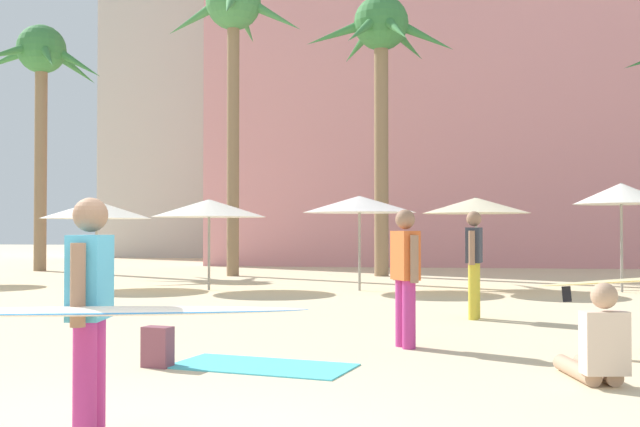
# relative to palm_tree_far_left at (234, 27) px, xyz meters

# --- Properties ---
(hotel_pink) EXTENTS (19.67, 8.57, 17.31)m
(hotel_pink) POSITION_rel_palm_tree_far_left_xyz_m (7.18, 10.08, 1.01)
(hotel_pink) COLOR pink
(hotel_pink) RESTS_ON ground
(hotel_tower_gray) EXTENTS (16.17, 11.00, 24.40)m
(hotel_tower_gray) POSITION_rel_palm_tree_far_left_xyz_m (-2.34, 18.97, 4.55)
(hotel_tower_gray) COLOR #BCB7AD
(hotel_tower_gray) RESTS_ON ground
(palm_tree_far_left) EXTENTS (4.32, 4.40, 9.26)m
(palm_tree_far_left) POSITION_rel_palm_tree_far_left_xyz_m (0.00, 0.00, 0.00)
(palm_tree_far_left) COLOR #896B4C
(palm_tree_far_left) RESTS_ON ground
(palm_tree_left) EXTENTS (4.67, 4.18, 8.59)m
(palm_tree_left) POSITION_rel_palm_tree_far_left_xyz_m (4.49, 0.54, -0.71)
(palm_tree_left) COLOR #896B4C
(palm_tree_left) RESTS_ON ground
(palm_tree_right) EXTENTS (4.49, 4.19, 8.44)m
(palm_tree_right) POSITION_rel_palm_tree_far_left_xyz_m (-7.22, 1.80, -0.80)
(palm_tree_right) COLOR #896B4C
(palm_tree_right) RESTS_ON ground
(cafe_umbrella_0) EXTENTS (2.64, 2.64, 2.21)m
(cafe_umbrella_0) POSITION_rel_palm_tree_far_left_xyz_m (4.27, -4.96, -5.64)
(cafe_umbrella_0) COLOR gray
(cafe_umbrella_0) RESTS_ON ground
(cafe_umbrella_3) EXTENTS (2.64, 2.64, 2.11)m
(cafe_umbrella_3) POSITION_rel_palm_tree_far_left_xyz_m (-2.11, -5.11, -5.75)
(cafe_umbrella_3) COLOR gray
(cafe_umbrella_3) RESTS_ON ground
(cafe_umbrella_4) EXTENTS (2.13, 2.13, 2.48)m
(cafe_umbrella_4) POSITION_rel_palm_tree_far_left_xyz_m (10.21, -4.62, -5.41)
(cafe_umbrella_4) COLOR gray
(cafe_umbrella_4) RESTS_ON ground
(cafe_umbrella_5) EXTENTS (2.68, 2.68, 2.13)m
(cafe_umbrella_5) POSITION_rel_palm_tree_far_left_xyz_m (0.76, -5.32, -5.73)
(cafe_umbrella_5) COLOR gray
(cafe_umbrella_5) RESTS_ON ground
(cafe_umbrella_6) EXTENTS (2.43, 2.43, 2.15)m
(cafe_umbrella_6) POSITION_rel_palm_tree_far_left_xyz_m (6.93, -5.04, -5.68)
(cafe_umbrella_6) COLOR gray
(cafe_umbrella_6) RESTS_ON ground
(beach_towel) EXTENTS (2.03, 1.32, 0.01)m
(beach_towel) POSITION_rel_palm_tree_far_left_xyz_m (4.04, -14.77, -7.64)
(beach_towel) COLOR #4CC6D6
(beach_towel) RESTS_ON ground
(backpack) EXTENTS (0.33, 0.29, 0.42)m
(backpack) POSITION_rel_palm_tree_far_left_xyz_m (2.97, -14.93, -7.45)
(backpack) COLOR #804350
(backpack) RESTS_ON ground
(person_mid_right) EXTENTS (3.15, 0.83, 1.65)m
(person_mid_right) POSITION_rel_palm_tree_far_left_xyz_m (3.41, -17.68, -6.75)
(person_mid_right) COLOR #B7337F
(person_mid_right) RESTS_ON ground
(person_mid_left) EXTENTS (0.37, 0.58, 1.67)m
(person_mid_left) POSITION_rel_palm_tree_far_left_xyz_m (5.50, -13.30, -6.73)
(person_mid_left) COLOR #B7337F
(person_mid_left) RESTS_ON ground
(person_mid_center) EXTENTS (0.30, 0.61, 1.72)m
(person_mid_center) POSITION_rel_palm_tree_far_left_xyz_m (6.53, -10.25, -6.70)
(person_mid_center) COLOR gold
(person_mid_center) RESTS_ON ground
(person_near_right) EXTENTS (0.53, 1.03, 0.95)m
(person_near_right) POSITION_rel_palm_tree_far_left_xyz_m (7.30, -15.20, -7.32)
(person_near_right) COLOR tan
(person_near_right) RESTS_ON ground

